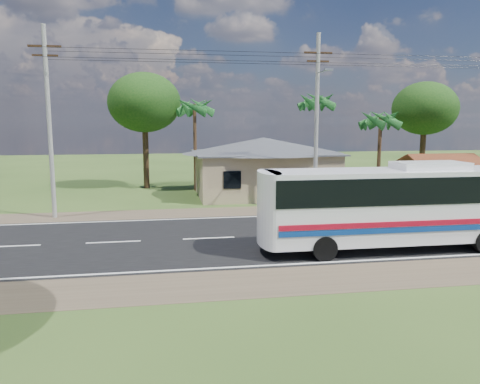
% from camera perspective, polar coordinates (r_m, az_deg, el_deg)
% --- Properties ---
extents(ground, '(120.00, 120.00, 0.00)m').
position_cam_1_polar(ground, '(23.70, 7.11, -5.21)').
color(ground, '#2B4619').
rests_on(ground, ground).
extents(road, '(120.00, 16.00, 0.03)m').
position_cam_1_polar(road, '(23.70, 7.11, -5.19)').
color(road, black).
rests_on(road, ground).
extents(house, '(12.40, 10.00, 5.00)m').
position_cam_1_polar(house, '(35.98, 2.85, 3.86)').
color(house, tan).
rests_on(house, ground).
extents(waiting_shed, '(5.20, 4.48, 3.35)m').
position_cam_1_polar(waiting_shed, '(36.42, 23.26, 3.36)').
color(waiting_shed, '#3B2715').
rests_on(waiting_shed, ground).
extents(concrete_barrier, '(7.00, 0.30, 0.90)m').
position_cam_1_polar(concrete_barrier, '(33.73, 24.23, -0.98)').
color(concrete_barrier, '#9E9E99').
rests_on(concrete_barrier, ground).
extents(utility_poles, '(32.80, 2.22, 11.00)m').
position_cam_1_polar(utility_poles, '(30.00, 8.72, 8.79)').
color(utility_poles, '#9E9E99').
rests_on(utility_poles, ground).
extents(palm_near, '(2.80, 2.80, 6.70)m').
position_cam_1_polar(palm_near, '(36.76, 16.77, 8.40)').
color(palm_near, '#47301E').
rests_on(palm_near, ground).
extents(palm_mid, '(2.80, 2.80, 8.20)m').
position_cam_1_polar(palm_mid, '(39.63, 9.32, 10.74)').
color(palm_mid, '#47301E').
rests_on(palm_mid, ground).
extents(palm_far, '(2.80, 2.80, 7.70)m').
position_cam_1_polar(palm_far, '(38.14, -5.57, 10.17)').
color(palm_far, '#47301E').
rests_on(palm_far, ground).
extents(tree_behind_house, '(6.00, 6.00, 9.61)m').
position_cam_1_polar(tree_behind_house, '(40.09, -11.59, 10.59)').
color(tree_behind_house, '#47301E').
rests_on(tree_behind_house, ground).
extents(tree_behind_shed, '(5.60, 5.60, 9.02)m').
position_cam_1_polar(tree_behind_shed, '(44.27, 21.62, 9.41)').
color(tree_behind_shed, '#47301E').
rests_on(tree_behind_shed, ground).
extents(coach_bus, '(12.49, 2.78, 3.87)m').
position_cam_1_polar(coach_bus, '(21.86, 19.62, -0.91)').
color(coach_bus, white).
rests_on(coach_bus, ground).
extents(motorcycle, '(1.69, 1.14, 0.84)m').
position_cam_1_polar(motorcycle, '(29.58, 8.11, -1.61)').
color(motorcycle, black).
rests_on(motorcycle, ground).
extents(person, '(0.67, 0.46, 1.80)m').
position_cam_1_polar(person, '(32.82, 24.11, -0.42)').
color(person, navy).
rests_on(person, ground).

